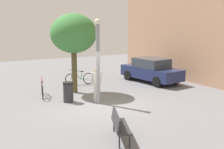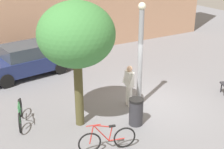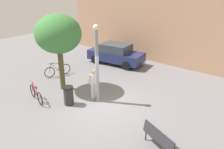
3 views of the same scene
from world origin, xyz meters
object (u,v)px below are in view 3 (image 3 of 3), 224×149
(plaza_tree, at_px, (58,34))
(bicycle_red, at_px, (36,94))
(trash_bin, at_px, (69,96))
(bicycle_green, at_px, (58,70))
(park_bench, at_px, (160,138))
(person_by_lamppost, at_px, (94,82))
(lamppost, at_px, (97,62))
(parked_car_navy, at_px, (116,54))

(plaza_tree, xyz_separation_m, bicycle_red, (0.06, -1.83, -2.83))
(trash_bin, bearing_deg, bicycle_red, -153.19)
(bicycle_green, relative_size, bicycle_red, 0.99)
(park_bench, distance_m, bicycle_green, 8.97)
(person_by_lamppost, bearing_deg, lamppost, -18.19)
(person_by_lamppost, distance_m, bicycle_red, 3.08)
(trash_bin, bearing_deg, park_bench, -2.16)
(bicycle_red, distance_m, parked_car_navy, 7.24)
(park_bench, bearing_deg, parked_car_navy, 137.27)
(trash_bin, bearing_deg, parked_car_navy, 106.84)
(plaza_tree, relative_size, parked_car_navy, 0.98)
(bicycle_red, bearing_deg, lamppost, 37.75)
(bicycle_green, bearing_deg, park_bench, -14.60)
(lamppost, xyz_separation_m, parked_car_navy, (-2.87, 5.24, -1.38))
(bicycle_green, bearing_deg, plaza_tree, -30.35)
(park_bench, relative_size, parked_car_navy, 0.38)
(plaza_tree, height_order, bicycle_red, plaza_tree)
(plaza_tree, xyz_separation_m, parked_car_navy, (-0.26, 5.39, -2.44))
(bicycle_red, bearing_deg, plaza_tree, 91.73)
(person_by_lamppost, xyz_separation_m, trash_bin, (-0.55, -1.29, -0.47))
(bicycle_red, xyz_separation_m, parked_car_navy, (-0.31, 7.22, 0.39))
(plaza_tree, bearing_deg, park_bench, -9.96)
(bicycle_green, relative_size, parked_car_navy, 0.40)
(parked_car_navy, relative_size, trash_bin, 4.45)
(plaza_tree, height_order, bicycle_green, plaza_tree)
(parked_car_navy, bearing_deg, plaza_tree, -87.25)
(bicycle_green, height_order, trash_bin, trash_bin)
(bicycle_green, bearing_deg, trash_bin, -30.73)
(lamppost, xyz_separation_m, bicycle_red, (-2.56, -1.98, -1.78))
(park_bench, bearing_deg, plaza_tree, 170.04)
(person_by_lamppost, bearing_deg, park_bench, -17.66)
(parked_car_navy, height_order, trash_bin, parked_car_navy)
(bicycle_red, bearing_deg, person_by_lamppost, 44.10)
(plaza_tree, bearing_deg, parked_car_navy, 92.75)
(park_bench, distance_m, bicycle_red, 6.86)
(trash_bin, bearing_deg, plaza_tree, 148.88)
(person_by_lamppost, relative_size, plaza_tree, 0.39)
(lamppost, height_order, parked_car_navy, lamppost)
(lamppost, distance_m, trash_bin, 2.23)
(person_by_lamppost, bearing_deg, trash_bin, -113.16)
(lamppost, bearing_deg, trash_bin, -128.85)
(bicycle_red, relative_size, parked_car_navy, 0.40)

